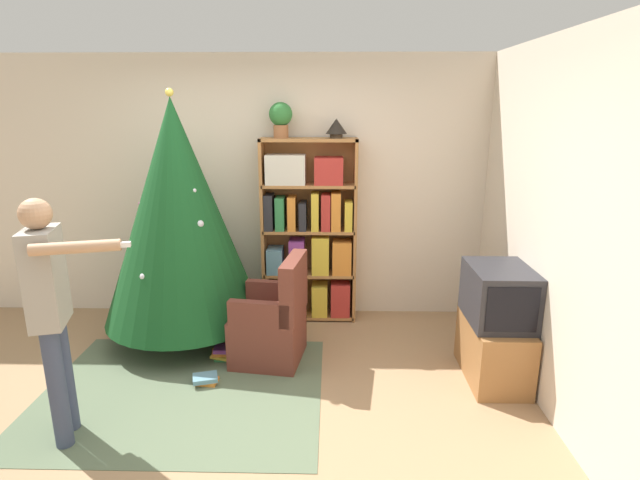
{
  "coord_description": "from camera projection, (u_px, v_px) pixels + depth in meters",
  "views": [
    {
      "loc": [
        0.7,
        -3.13,
        2.12
      ],
      "look_at": [
        0.6,
        0.81,
        1.05
      ],
      "focal_mm": 28.0,
      "sensor_mm": 36.0,
      "label": 1
    }
  ],
  "objects": [
    {
      "name": "table_lamp",
      "position": [
        336.0,
        127.0,
        4.66
      ],
      "size": [
        0.2,
        0.2,
        0.18
      ],
      "color": "#473828",
      "rests_on": "bookshelf"
    },
    {
      "name": "book_pile_near_tree",
      "position": [
        225.0,
        353.0,
        4.3
      ],
      "size": [
        0.25,
        0.21,
        0.11
      ],
      "color": "#2D7A42",
      "rests_on": "ground_plane"
    },
    {
      "name": "tv_stand",
      "position": [
        493.0,
        349.0,
        3.96
      ],
      "size": [
        0.42,
        0.75,
        0.49
      ],
      "color": "#996638",
      "rests_on": "ground_plane"
    },
    {
      "name": "potted_plant",
      "position": [
        281.0,
        117.0,
        4.65
      ],
      "size": [
        0.22,
        0.22,
        0.33
      ],
      "color": "#935B38",
      "rests_on": "bookshelf"
    },
    {
      "name": "christmas_tree",
      "position": [
        178.0,
        213.0,
        4.4
      ],
      "size": [
        1.41,
        1.41,
        2.26
      ],
      "color": "#4C3323",
      "rests_on": "ground_plane"
    },
    {
      "name": "standing_person",
      "position": [
        51.0,
        303.0,
        3.06
      ],
      "size": [
        0.7,
        0.45,
        1.6
      ],
      "rotation": [
        0.0,
        0.0,
        -1.31
      ],
      "color": "#38425B",
      "rests_on": "ground_plane"
    },
    {
      "name": "area_rug",
      "position": [
        182.0,
        391.0,
        3.81
      ],
      "size": [
        2.12,
        1.71,
        0.01
      ],
      "color": "#56664C",
      "rests_on": "ground_plane"
    },
    {
      "name": "television",
      "position": [
        499.0,
        295.0,
        3.84
      ],
      "size": [
        0.45,
        0.61,
        0.44
      ],
      "color": "#28282D",
      "rests_on": "tv_stand"
    },
    {
      "name": "ground_plane",
      "position": [
        234.0,
        409.0,
        3.59
      ],
      "size": [
        14.0,
        14.0,
        0.0
      ],
      "primitive_type": "plane",
      "color": "#9E7A56"
    },
    {
      "name": "wall_back",
      "position": [
        263.0,
        189.0,
        5.05
      ],
      "size": [
        8.0,
        0.1,
        2.6
      ],
      "color": "beige",
      "rests_on": "ground_plane"
    },
    {
      "name": "book_pile_by_chair",
      "position": [
        206.0,
        379.0,
        3.92
      ],
      "size": [
        0.22,
        0.19,
        0.07
      ],
      "color": "orange",
      "rests_on": "ground_plane"
    },
    {
      "name": "armchair",
      "position": [
        273.0,
        324.0,
        4.23
      ],
      "size": [
        0.64,
        0.63,
        0.92
      ],
      "rotation": [
        0.0,
        0.0,
        -1.71
      ],
      "color": "brown",
      "rests_on": "ground_plane"
    },
    {
      "name": "wall_right",
      "position": [
        576.0,
        237.0,
        3.2
      ],
      "size": [
        0.1,
        8.0,
        2.6
      ],
      "color": "beige",
      "rests_on": "ground_plane"
    },
    {
      "name": "game_remote",
      "position": [
        489.0,
        332.0,
        3.68
      ],
      "size": [
        0.04,
        0.12,
        0.02
      ],
      "color": "white",
      "rests_on": "tv_stand"
    },
    {
      "name": "bookshelf",
      "position": [
        309.0,
        237.0,
        4.94
      ],
      "size": [
        0.93,
        0.28,
        1.82
      ],
      "color": "#A8703D",
      "rests_on": "ground_plane"
    }
  ]
}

